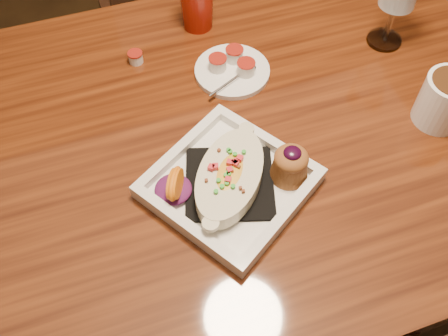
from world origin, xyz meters
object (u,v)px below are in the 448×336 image
object	(u,v)px
plate	(236,178)
coffee_mug	(447,98)
red_tumbler	(197,2)
table	(259,152)
saucer	(232,69)
chair_far	(180,24)

from	to	relation	value
plate	coffee_mug	size ratio (longest dim) A/B	2.49
red_tumbler	coffee_mug	bearing A→B (deg)	-49.13
table	coffee_mug	distance (m)	0.38
table	coffee_mug	size ratio (longest dim) A/B	11.07
saucer	table	bearing A→B (deg)	-86.52
table	red_tumbler	xyz separation A→B (m)	(-0.03, 0.32, 0.16)
saucer	coffee_mug	bearing A→B (deg)	-36.06
chair_far	coffee_mug	world-z (taller)	chair_far
table	red_tumbler	distance (m)	0.36
chair_far	coffee_mug	distance (m)	0.86
chair_far	plate	xyz separation A→B (m)	(-0.10, -0.75, 0.27)
chair_far	plate	bearing A→B (deg)	82.61
chair_far	table	bearing A→B (deg)	90.00
saucer	red_tumbler	world-z (taller)	red_tumbler
table	red_tumbler	bearing A→B (deg)	95.56
coffee_mug	plate	bearing A→B (deg)	174.52
table	plate	world-z (taller)	plate
plate	red_tumbler	size ratio (longest dim) A/B	2.65
coffee_mug	chair_far	bearing A→B (deg)	105.74
table	chair_far	bearing A→B (deg)	90.00
saucer	plate	bearing A→B (deg)	-108.23
table	red_tumbler	world-z (taller)	red_tumbler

